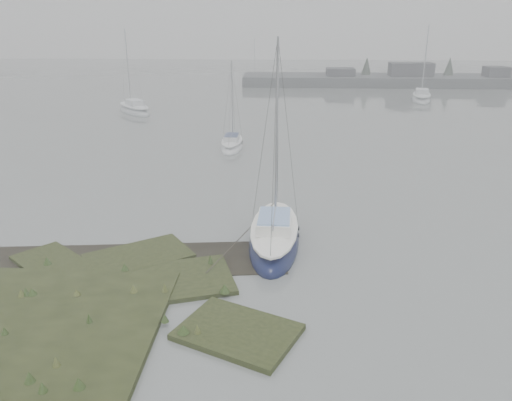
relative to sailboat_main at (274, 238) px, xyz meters
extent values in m
plane|color=slate|center=(-1.50, 23.81, -0.29)|extent=(160.00, 160.00, 0.00)
cube|color=#4C4F51|center=(24.50, 55.81, 0.31)|extent=(60.00, 8.00, 1.60)
cube|color=#424247|center=(8.50, 54.81, 1.11)|extent=(4.00, 3.00, 2.20)
cube|color=#424247|center=(18.50, 54.81, 1.51)|extent=(6.00, 3.00, 3.00)
cube|color=#424247|center=(30.50, 54.81, 1.26)|extent=(3.00, 3.00, 2.50)
cone|color=#384238|center=(12.50, 56.81, 1.91)|extent=(2.00, 2.00, 3.50)
cone|color=#384238|center=(24.50, 56.81, 1.91)|extent=(2.00, 2.00, 3.50)
ellipsoid|color=#0D1337|center=(0.00, 0.01, -0.17)|extent=(2.34, 6.60, 1.59)
ellipsoid|color=white|center=(0.00, 0.01, 0.46)|extent=(1.89, 5.75, 0.45)
cube|color=white|center=(-0.01, -0.27, 0.85)|extent=(1.47, 2.28, 0.47)
cube|color=#88AADE|center=(-0.01, -0.27, 1.11)|extent=(1.37, 2.09, 0.07)
cylinder|color=#939399|center=(0.03, 0.85, 4.52)|extent=(0.10, 0.10, 7.47)
cylinder|color=#939399|center=(-0.01, -0.45, 1.11)|extent=(0.16, 2.62, 0.08)
ellipsoid|color=silver|center=(-3.51, 16.95, -0.20)|extent=(1.62, 4.87, 1.18)
ellipsoid|color=silver|center=(-3.51, 16.95, 0.27)|extent=(1.30, 4.24, 0.33)
cube|color=silver|center=(-3.51, 16.74, 0.56)|extent=(1.05, 1.67, 0.35)
cube|color=navy|center=(-3.51, 16.74, 0.76)|extent=(0.98, 1.53, 0.06)
cylinder|color=#939399|center=(-3.51, 17.58, 3.29)|extent=(0.08, 0.08, 5.56)
cylinder|color=#939399|center=(-3.51, 16.61, 0.76)|extent=(0.07, 1.95, 0.06)
ellipsoid|color=#9FA4A9|center=(-15.10, 31.29, -0.18)|extent=(5.53, 6.25, 1.53)
ellipsoid|color=white|center=(-15.10, 31.29, 0.44)|extent=(4.70, 5.35, 0.43)
cube|color=white|center=(-14.93, 31.08, 0.81)|extent=(2.40, 2.54, 0.45)
cube|color=silver|center=(-14.93, 31.08, 1.07)|extent=(2.22, 2.34, 0.07)
cylinder|color=#939399|center=(-15.60, 31.93, 4.36)|extent=(0.10, 0.10, 7.21)
cylinder|color=#939399|center=(-14.82, 30.94, 1.07)|extent=(1.62, 2.04, 0.08)
ellipsoid|color=#A4A7AC|center=(16.68, 40.96, -0.17)|extent=(3.42, 6.86, 1.59)
ellipsoid|color=silver|center=(16.68, 40.96, 0.46)|extent=(2.83, 5.95, 0.45)
cube|color=silver|center=(16.62, 40.68, 0.86)|extent=(1.83, 2.48, 0.47)
cube|color=silver|center=(16.62, 40.68, 1.12)|extent=(1.70, 2.28, 0.07)
cylinder|color=#939399|center=(16.84, 41.78, 4.54)|extent=(0.10, 0.10, 7.50)
cylinder|color=#939399|center=(16.58, 40.50, 1.12)|extent=(0.61, 2.59, 0.08)
ellipsoid|color=#A0A5AA|center=(-3.39, 56.69, -0.20)|extent=(5.08, 2.18, 1.20)
ellipsoid|color=white|center=(-3.39, 56.69, 0.28)|extent=(4.42, 1.78, 0.34)
cube|color=white|center=(-3.18, 56.67, 0.57)|extent=(1.80, 1.24, 0.35)
cube|color=silver|center=(-3.18, 56.67, 0.77)|extent=(1.65, 1.16, 0.06)
cylinder|color=#939399|center=(-4.02, 56.77, 3.34)|extent=(0.08, 0.08, 5.63)
cylinder|color=#939399|center=(-3.04, 56.65, 0.77)|extent=(1.97, 0.29, 0.06)
camera|label=1|loc=(0.26, -19.71, 8.91)|focal=35.00mm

